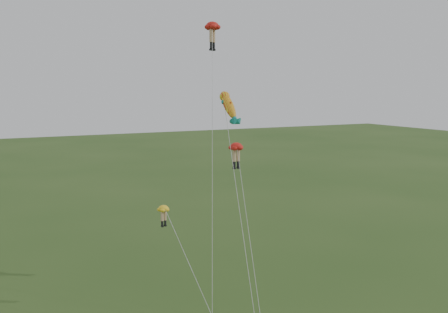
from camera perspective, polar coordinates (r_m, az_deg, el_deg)
name	(u,v)px	position (r m, az deg, el deg)	size (l,w,h in m)	color
legs_kite_red_high	(212,32)	(46.37, -1.34, 14.09)	(6.96, 13.25, 22.69)	red
legs_kite_red_mid	(237,151)	(41.65, 1.46, 0.60)	(3.08, 8.98, 12.21)	red
legs_kite_yellow	(166,216)	(37.46, -6.64, -6.72)	(1.83, 9.45, 8.07)	yellow
fish_kite	(229,106)	(41.19, 0.52, 5.78)	(2.86, 10.34, 16.74)	yellow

